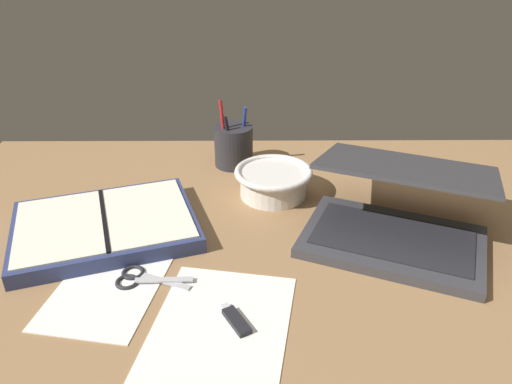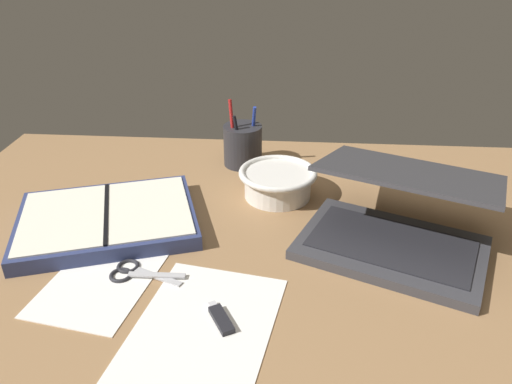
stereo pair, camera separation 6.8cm
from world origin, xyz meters
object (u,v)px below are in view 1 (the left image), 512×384
laptop (398,216)px  pen_cup (234,146)px  bowl (273,181)px  planner (105,226)px  scissors (138,278)px

laptop → pen_cup: size_ratio=2.48×
laptop → pen_cup: pen_cup is taller
laptop → bowl: 28.02cm
planner → scissors: size_ratio=3.08×
laptop → scissors: size_ratio=3.18×
planner → scissors: (9.01, -14.26, -1.28)cm
pen_cup → scissors: 47.12cm
bowl → scissors: bowl is taller
laptop → bowl: size_ratio=2.44×
pen_cup → planner: size_ratio=0.42×
bowl → pen_cup: size_ratio=1.02×
pen_cup → planner: bearing=-127.7°
laptop → scissors: bearing=-142.3°
pen_cup → planner: 38.51cm
bowl → planner: bearing=-155.5°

